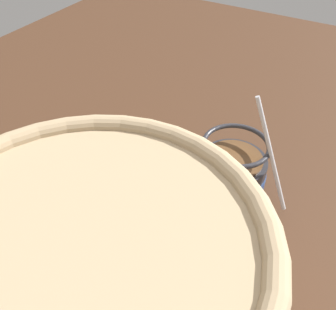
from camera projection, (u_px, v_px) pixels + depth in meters
table at (219, 187)px, 53.49cm from camera, size 130.12×130.12×2.79cm
coffee_mug at (231, 176)px, 48.08cm from camera, size 15.09×8.56×16.07cm
banana_bunch at (101, 160)px, 52.72cm from camera, size 19.95×14.39×4.36cm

